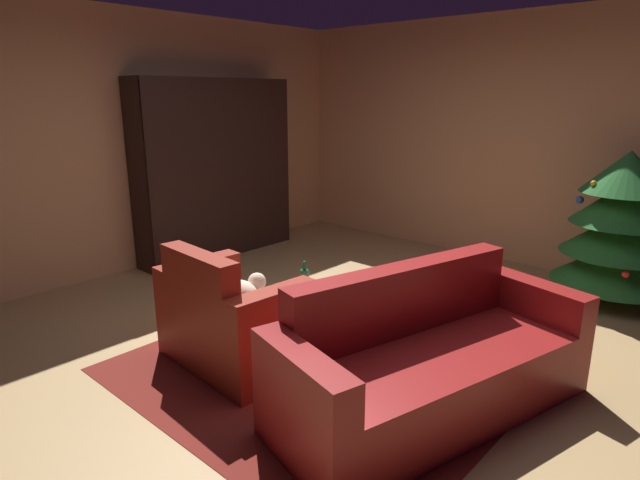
{
  "coord_description": "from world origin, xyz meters",
  "views": [
    {
      "loc": [
        2.32,
        -2.78,
        1.84
      ],
      "look_at": [
        -0.17,
        -0.02,
        0.81
      ],
      "focal_mm": 29.75,
      "sensor_mm": 36.0,
      "label": 1
    }
  ],
  "objects_px": {
    "armchair_red": "(231,322)",
    "decorated_tree": "(620,227)",
    "bookshelf_unit": "(223,170)",
    "book_stack_on_table": "(313,301)",
    "couch_red": "(429,364)",
    "bottle_on_table": "(304,281)",
    "coffee_table": "(316,308)"
  },
  "relations": [
    {
      "from": "armchair_red",
      "to": "decorated_tree",
      "type": "bearing_deg",
      "value": 62.05
    },
    {
      "from": "armchair_red",
      "to": "couch_red",
      "type": "bearing_deg",
      "value": 18.39
    },
    {
      "from": "coffee_table",
      "to": "decorated_tree",
      "type": "distance_m",
      "value": 2.96
    },
    {
      "from": "coffee_table",
      "to": "book_stack_on_table",
      "type": "bearing_deg",
      "value": -68.21
    },
    {
      "from": "bookshelf_unit",
      "to": "armchair_red",
      "type": "xyz_separation_m",
      "value": [
        2.2,
        -1.69,
        -0.68
      ]
    },
    {
      "from": "couch_red",
      "to": "coffee_table",
      "type": "relative_size",
      "value": 2.98
    },
    {
      "from": "coffee_table",
      "to": "couch_red",
      "type": "bearing_deg",
      "value": 0.7
    },
    {
      "from": "armchair_red",
      "to": "bottle_on_table",
      "type": "relative_size",
      "value": 4.28
    },
    {
      "from": "decorated_tree",
      "to": "book_stack_on_table",
      "type": "bearing_deg",
      "value": -113.93
    },
    {
      "from": "couch_red",
      "to": "decorated_tree",
      "type": "distance_m",
      "value": 2.71
    },
    {
      "from": "book_stack_on_table",
      "to": "coffee_table",
      "type": "bearing_deg",
      "value": 111.79
    },
    {
      "from": "bookshelf_unit",
      "to": "bottle_on_table",
      "type": "bearing_deg",
      "value": -26.03
    },
    {
      "from": "couch_red",
      "to": "bottle_on_table",
      "type": "relative_size",
      "value": 8.47
    },
    {
      "from": "bottle_on_table",
      "to": "couch_red",
      "type": "bearing_deg",
      "value": -3.34
    },
    {
      "from": "bookshelf_unit",
      "to": "armchair_red",
      "type": "height_order",
      "value": "bookshelf_unit"
    },
    {
      "from": "couch_red",
      "to": "book_stack_on_table",
      "type": "xyz_separation_m",
      "value": [
        -0.88,
        -0.07,
        0.18
      ]
    },
    {
      "from": "bookshelf_unit",
      "to": "book_stack_on_table",
      "type": "bearing_deg",
      "value": -26.57
    },
    {
      "from": "couch_red",
      "to": "book_stack_on_table",
      "type": "relative_size",
      "value": 11.53
    },
    {
      "from": "book_stack_on_table",
      "to": "armchair_red",
      "type": "bearing_deg",
      "value": -139.57
    },
    {
      "from": "armchair_red",
      "to": "couch_red",
      "type": "xyz_separation_m",
      "value": [
        1.31,
        0.44,
        -0.02
      ]
    },
    {
      "from": "bookshelf_unit",
      "to": "coffee_table",
      "type": "distance_m",
      "value": 2.96
    },
    {
      "from": "armchair_red",
      "to": "coffee_table",
      "type": "distance_m",
      "value": 0.6
    },
    {
      "from": "couch_red",
      "to": "decorated_tree",
      "type": "relative_size",
      "value": 1.54
    },
    {
      "from": "bookshelf_unit",
      "to": "couch_red",
      "type": "relative_size",
      "value": 0.95
    },
    {
      "from": "armchair_red",
      "to": "coffee_table",
      "type": "bearing_deg",
      "value": 45.96
    },
    {
      "from": "armchair_red",
      "to": "coffee_table",
      "type": "height_order",
      "value": "armchair_red"
    },
    {
      "from": "armchair_red",
      "to": "book_stack_on_table",
      "type": "xyz_separation_m",
      "value": [
        0.43,
        0.37,
        0.16
      ]
    },
    {
      "from": "couch_red",
      "to": "book_stack_on_table",
      "type": "bearing_deg",
      "value": -175.65
    },
    {
      "from": "armchair_red",
      "to": "book_stack_on_table",
      "type": "bearing_deg",
      "value": 40.43
    },
    {
      "from": "coffee_table",
      "to": "bottle_on_table",
      "type": "xyz_separation_m",
      "value": [
        -0.18,
        0.07,
        0.14
      ]
    },
    {
      "from": "bottle_on_table",
      "to": "book_stack_on_table",
      "type": "bearing_deg",
      "value": -32.6
    },
    {
      "from": "bookshelf_unit",
      "to": "armchair_red",
      "type": "distance_m",
      "value": 2.86
    }
  ]
}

